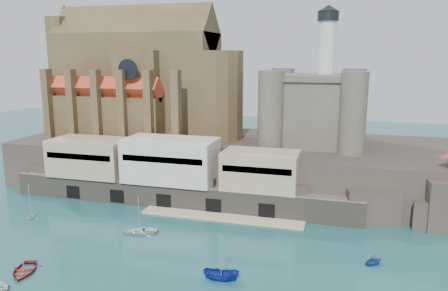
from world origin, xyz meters
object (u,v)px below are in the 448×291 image
church (144,84)px  boat_1 (1,289)px  castle_keep (314,106)px  boat_0 (24,273)px  boat_2 (221,280)px

church → boat_1: bearing=-83.6°
church → boat_1: 59.76m
castle_keep → boat_0: castle_keep is taller
church → boat_2: (32.36, -45.42, -22.13)m
boat_0 → boat_2: size_ratio=1.18×
boat_1 → boat_2: 27.97m
boat_0 → boat_1: (0.17, -4.32, 0.00)m
boat_2 → castle_keep: bearing=-14.5°
boat_2 → boat_1: bearing=105.9°
church → castle_keep: (40.21, -0.78, -3.81)m
boat_0 → boat_1: bearing=-110.1°
church → boat_2: size_ratio=9.67×
castle_keep → boat_0: bearing=-124.4°
castle_keep → boat_1: (-34.06, -54.40, -18.31)m
boat_1 → boat_2: bearing=-49.7°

